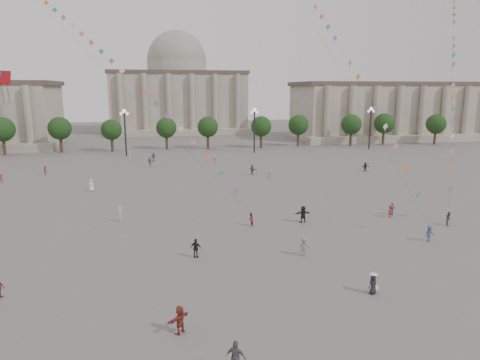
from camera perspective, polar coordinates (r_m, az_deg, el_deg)
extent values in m
plane|color=#5E5B58|center=(34.48, 3.29, -13.77)|extent=(360.00, 360.00, 0.00)
cube|color=gray|center=(150.13, 22.83, 8.41)|extent=(80.00, 22.00, 16.00)
cube|color=#4E4139|center=(149.98, 23.10, 11.68)|extent=(81.60, 22.44, 1.20)
cube|color=gray|center=(140.01, 25.52, 5.10)|extent=(84.00, 4.00, 2.00)
cube|color=gray|center=(160.34, -8.24, 10.10)|extent=(46.00, 30.00, 20.00)
cube|color=#4E4139|center=(160.36, -8.36, 13.88)|extent=(46.92, 30.60, 1.20)
cube|color=gray|center=(143.97, -7.80, 6.32)|extent=(48.30, 4.00, 2.00)
cylinder|color=gray|center=(160.44, -8.38, 14.56)|extent=(21.00, 21.00, 5.00)
sphere|color=gray|center=(160.58, -8.41, 15.45)|extent=(21.00, 21.00, 21.00)
cylinder|color=#34241A|center=(114.14, -28.34, 3.91)|extent=(0.70, 0.70, 3.52)
sphere|color=black|center=(113.78, -28.52, 5.75)|extent=(5.12, 5.12, 5.12)
cylinder|color=#34241A|center=(111.13, -22.42, 4.26)|extent=(0.70, 0.70, 3.52)
sphere|color=black|center=(110.76, -22.57, 6.15)|extent=(5.12, 5.12, 5.12)
cylinder|color=#34241A|center=(109.36, -16.24, 4.58)|extent=(0.70, 0.70, 3.52)
sphere|color=black|center=(108.98, -16.35, 6.50)|extent=(5.12, 5.12, 5.12)
cylinder|color=#34241A|center=(108.90, -9.93, 4.85)|extent=(0.70, 0.70, 3.52)
sphere|color=black|center=(108.51, -10.00, 6.78)|extent=(5.12, 5.12, 5.12)
cylinder|color=#34241A|center=(109.75, -3.63, 5.06)|extent=(0.70, 0.70, 3.52)
sphere|color=black|center=(109.36, -3.66, 6.97)|extent=(5.12, 5.12, 5.12)
cylinder|color=#34241A|center=(111.88, 2.50, 5.20)|extent=(0.70, 0.70, 3.52)
sphere|color=black|center=(111.51, 2.52, 7.08)|extent=(5.12, 5.12, 5.12)
cylinder|color=#34241A|center=(115.24, 8.34, 5.29)|extent=(0.70, 0.70, 3.52)
sphere|color=black|center=(114.87, 8.40, 7.11)|extent=(5.12, 5.12, 5.12)
cylinder|color=#34241A|center=(119.71, 13.80, 5.31)|extent=(0.70, 0.70, 3.52)
sphere|color=black|center=(119.36, 13.89, 7.07)|extent=(5.12, 5.12, 5.12)
cylinder|color=#34241A|center=(125.17, 18.82, 5.30)|extent=(0.70, 0.70, 3.52)
sphere|color=black|center=(124.83, 18.94, 6.97)|extent=(5.12, 5.12, 5.12)
cylinder|color=#34241A|center=(131.50, 23.40, 5.25)|extent=(0.70, 0.70, 3.52)
sphere|color=black|center=(131.18, 23.53, 6.84)|extent=(5.12, 5.12, 5.12)
cylinder|color=#262628|center=(100.83, -15.04, 5.91)|extent=(0.36, 0.36, 10.00)
sphere|color=#FFE5B2|center=(100.45, -15.21, 8.86)|extent=(0.90, 0.90, 0.90)
sphere|color=#FFE5B2|center=(100.54, -15.59, 8.50)|extent=(0.60, 0.60, 0.60)
sphere|color=#FFE5B2|center=(100.44, -14.78, 8.54)|extent=(0.60, 0.60, 0.60)
cylinder|color=#262628|center=(103.11, 1.92, 6.44)|extent=(0.36, 0.36, 10.00)
sphere|color=#FFE5B2|center=(102.74, 1.94, 9.33)|extent=(0.90, 0.90, 0.90)
sphere|color=#FFE5B2|center=(102.62, 1.55, 8.99)|extent=(0.60, 0.60, 0.60)
sphere|color=#FFE5B2|center=(102.93, 2.32, 8.99)|extent=(0.60, 0.60, 0.60)
cylinder|color=#262628|center=(113.56, 16.94, 6.44)|extent=(0.36, 0.36, 10.00)
sphere|color=#FFE5B2|center=(113.22, 17.11, 9.06)|extent=(0.90, 0.90, 0.90)
sphere|color=#FFE5B2|center=(112.93, 16.77, 8.77)|extent=(0.60, 0.60, 0.60)
sphere|color=#FFE5B2|center=(113.58, 17.40, 8.75)|extent=(0.60, 0.60, 0.60)
imported|color=#355177|center=(92.47, -11.46, 3.04)|extent=(1.22, 0.86, 1.92)
imported|color=#943A28|center=(79.42, -29.20, 0.16)|extent=(0.68, 1.06, 1.56)
imported|color=black|center=(49.61, 8.41, -4.53)|extent=(1.82, 0.61, 1.95)
imported|color=silver|center=(88.45, -3.41, 2.81)|extent=(1.55, 1.49, 1.76)
imported|color=slate|center=(39.92, 8.52, -8.78)|extent=(1.29, 0.91, 1.81)
imported|color=silver|center=(73.00, 3.98, 0.76)|extent=(1.54, 0.78, 1.58)
imported|color=maroon|center=(53.98, 19.44, -3.95)|extent=(1.17, 1.02, 1.57)
imported|color=black|center=(82.85, 16.37, 1.70)|extent=(1.65, 0.67, 1.73)
imported|color=silver|center=(97.57, -14.48, 3.32)|extent=(0.53, 0.71, 1.78)
imported|color=slate|center=(76.26, 1.65, 1.37)|extent=(1.48, 1.68, 1.84)
imported|color=silver|center=(51.25, -15.64, -4.43)|extent=(0.65, 0.76, 1.75)
imported|color=slate|center=(86.46, -11.92, 2.42)|extent=(1.23, 0.79, 1.94)
imported|color=maroon|center=(83.68, -24.52, 1.17)|extent=(1.13, 1.22, 1.64)
imported|color=#3A5F82|center=(55.18, 19.61, -3.64)|extent=(0.95, 0.55, 1.52)
imported|color=white|center=(67.76, -19.22, -0.63)|extent=(1.10, 1.03, 1.88)
imported|color=black|center=(39.35, -5.90, -9.04)|extent=(1.13, 0.84, 1.78)
imported|color=maroon|center=(28.27, -8.03, -17.96)|extent=(1.64, 1.50, 1.82)
imported|color=#56575B|center=(24.76, -0.56, -22.53)|extent=(1.18, 0.95, 1.88)
imported|color=maroon|center=(47.94, 1.44, -5.27)|extent=(0.88, 0.92, 1.51)
imported|color=#354A79|center=(47.12, 23.94, -6.55)|extent=(1.15, 0.77, 1.65)
imported|color=#57575C|center=(53.42, 26.07, -4.65)|extent=(0.91, 0.97, 1.59)
imported|color=black|center=(34.22, 17.32, -13.15)|extent=(0.85, 0.71, 1.50)
cone|color=white|center=(33.86, 17.41, -11.81)|extent=(0.52, 0.52, 0.14)
cylinder|color=white|center=(33.89, 17.40, -11.91)|extent=(0.60, 0.60, 0.02)
cube|color=white|center=(34.29, 17.79, -13.49)|extent=(0.22, 0.10, 0.35)
cylinder|color=#3F3F3F|center=(64.37, -18.51, 14.80)|extent=(0.02, 0.02, 62.44)
cube|color=#AA60C0|center=(48.32, -0.57, -1.45)|extent=(0.76, 0.25, 0.76)
cube|color=#49A06A|center=(49.18, -2.51, 0.93)|extent=(0.76, 0.25, 0.76)
cube|color=orange|center=(50.21, -4.38, 3.06)|extent=(0.76, 0.25, 0.76)
cube|color=pink|center=(51.36, -6.18, 5.00)|extent=(0.76, 0.25, 0.76)
cube|color=white|center=(52.62, -7.90, 6.79)|extent=(0.76, 0.25, 0.76)
cube|color=#AA60C0|center=(53.97, -9.55, 8.44)|extent=(0.76, 0.25, 0.76)
cube|color=#49A06A|center=(55.41, -11.13, 9.96)|extent=(0.76, 0.25, 0.76)
cube|color=orange|center=(56.93, -12.64, 11.37)|extent=(0.76, 0.25, 0.76)
cube|color=pink|center=(58.52, -14.08, 12.66)|extent=(0.76, 0.25, 0.76)
cube|color=white|center=(60.16, -15.46, 13.86)|extent=(0.76, 0.25, 0.76)
cube|color=#AA60C0|center=(61.86, -16.77, 14.97)|extent=(0.76, 0.25, 0.76)
cube|color=#49A06A|center=(63.61, -18.02, 15.99)|extent=(0.76, 0.25, 0.76)
cube|color=orange|center=(65.41, -19.22, 16.94)|extent=(0.76, 0.25, 0.76)
cube|color=pink|center=(67.24, -20.36, 17.82)|extent=(0.76, 0.25, 0.76)
cube|color=white|center=(69.12, -21.45, 18.63)|extent=(0.76, 0.25, 0.76)
cube|color=#AA60C0|center=(71.02, -22.49, 19.38)|extent=(0.76, 0.25, 0.76)
cube|color=#49A06A|center=(72.95, -23.49, 20.08)|extent=(0.76, 0.25, 0.76)
cube|color=orange|center=(74.91, -24.44, 20.73)|extent=(0.76, 0.25, 0.76)
cylinder|color=#3F3F3F|center=(70.69, 9.17, 20.73)|extent=(0.02, 0.02, 76.63)
cube|color=#49A06A|center=(47.74, 22.67, -1.78)|extent=(0.76, 0.25, 0.76)
cube|color=orange|center=(48.89, 21.34, 1.39)|extent=(0.76, 0.25, 0.76)
cube|color=pink|center=(50.23, 20.06, 4.22)|extent=(0.76, 0.25, 0.76)
cube|color=white|center=(51.73, 18.83, 6.77)|extent=(0.76, 0.25, 0.76)
cube|color=#AA60C0|center=(53.34, 17.65, 9.08)|extent=(0.76, 0.25, 0.76)
cube|color=#49A06A|center=(55.06, 16.53, 11.20)|extent=(0.76, 0.25, 0.76)
cube|color=orange|center=(56.86, 15.46, 13.13)|extent=(0.76, 0.25, 0.76)
cube|color=pink|center=(58.74, 14.44, 14.89)|extent=(0.76, 0.25, 0.76)
cube|color=white|center=(60.69, 13.47, 16.51)|extent=(0.76, 0.25, 0.76)
cube|color=#AA60C0|center=(62.69, 12.54, 18.00)|extent=(0.76, 0.25, 0.76)
cube|color=#49A06A|center=(64.75, 11.66, 19.37)|extent=(0.76, 0.25, 0.76)
cube|color=orange|center=(66.85, 10.82, 20.63)|extent=(0.76, 0.25, 0.76)
cube|color=pink|center=(68.98, 10.01, 21.79)|extent=(0.76, 0.25, 0.76)
cylinder|color=#3F3F3F|center=(73.83, 26.47, 14.20)|extent=(0.02, 0.02, 57.07)
cube|color=#49A06A|center=(54.49, 26.26, -0.99)|extent=(0.76, 0.25, 0.76)
cube|color=orange|center=(55.95, 26.34, 1.33)|extent=(0.76, 0.25, 0.76)
cube|color=pink|center=(57.52, 26.39, 3.38)|extent=(0.76, 0.25, 0.76)
cube|color=white|center=(59.17, 26.44, 5.24)|extent=(0.76, 0.25, 0.76)
cube|color=#AA60C0|center=(60.88, 26.47, 6.93)|extent=(0.76, 0.25, 0.76)
cube|color=#49A06A|center=(62.65, 26.50, 8.49)|extent=(0.76, 0.25, 0.76)
cube|color=orange|center=(64.45, 26.53, 9.93)|extent=(0.76, 0.25, 0.76)
cube|color=pink|center=(66.30, 26.55, 11.26)|extent=(0.76, 0.25, 0.76)
cube|color=white|center=(68.18, 26.57, 12.49)|extent=(0.76, 0.25, 0.76)
cube|color=#AA60C0|center=(70.09, 26.59, 13.64)|extent=(0.76, 0.25, 0.76)
cube|color=#49A06A|center=(72.02, 26.60, 14.71)|extent=(0.76, 0.25, 0.76)
cube|color=orange|center=(73.98, 26.61, 15.70)|extent=(0.76, 0.25, 0.76)
cube|color=pink|center=(75.95, 26.62, 16.63)|extent=(0.76, 0.25, 0.76)
cube|color=white|center=(77.94, 26.63, 17.51)|extent=(0.76, 0.25, 0.76)
cube|color=#AA60C0|center=(79.95, 26.64, 18.33)|extent=(0.76, 0.25, 0.76)
cube|color=#49A06A|center=(81.97, 26.64, 19.10)|extent=(0.76, 0.25, 0.76)
cube|color=orange|center=(84.00, 26.65, 19.82)|extent=(0.76, 0.25, 0.76)
cube|color=pink|center=(86.05, 26.65, 20.50)|extent=(0.76, 0.25, 0.76)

